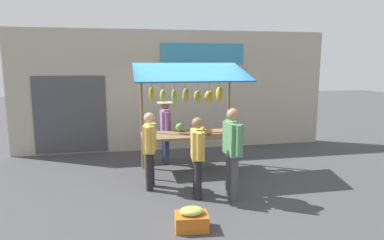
% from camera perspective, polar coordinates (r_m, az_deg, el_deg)
% --- Properties ---
extents(ground_plane, '(40.00, 40.00, 0.00)m').
position_cam_1_polar(ground_plane, '(8.16, -0.42, -8.34)').
color(ground_plane, '#424244').
extents(street_backdrop, '(9.00, 0.30, 3.40)m').
position_cam_1_polar(street_backdrop, '(9.96, -3.12, 4.88)').
color(street_backdrop, '#B2A893').
rests_on(street_backdrop, ground).
extents(market_stall, '(2.50, 1.46, 2.50)m').
position_cam_1_polar(market_stall, '(7.89, -0.34, 2.56)').
color(market_stall, olive).
rests_on(market_stall, ground).
extents(vendor_with_sunhat, '(0.40, 0.68, 1.57)m').
position_cam_1_polar(vendor_with_sunhat, '(8.59, -4.43, -1.16)').
color(vendor_with_sunhat, navy).
rests_on(vendor_with_sunhat, ground).
extents(shopper_with_shopping_bag, '(0.31, 0.66, 1.54)m').
position_cam_1_polar(shopper_with_shopping_bag, '(6.86, -7.04, -4.26)').
color(shopper_with_shopping_bag, '#232328').
rests_on(shopper_with_shopping_bag, ground).
extents(shopper_with_ponytail, '(0.27, 0.66, 1.52)m').
position_cam_1_polar(shopper_with_ponytail, '(6.39, 0.90, -5.39)').
color(shopper_with_ponytail, '#232328').
rests_on(shopper_with_ponytail, ground).
extents(shopper_in_striped_shirt, '(0.23, 0.72, 1.69)m').
position_cam_1_polar(shopper_in_striped_shirt, '(6.35, 6.72, -4.38)').
color(shopper_in_striped_shirt, '#4C4C51').
rests_on(shopper_in_striped_shirt, ground).
extents(produce_crate_near, '(0.52, 0.41, 0.35)m').
position_cam_1_polar(produce_crate_near, '(5.42, -0.08, -16.14)').
color(produce_crate_near, '#D1661E').
rests_on(produce_crate_near, ground).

